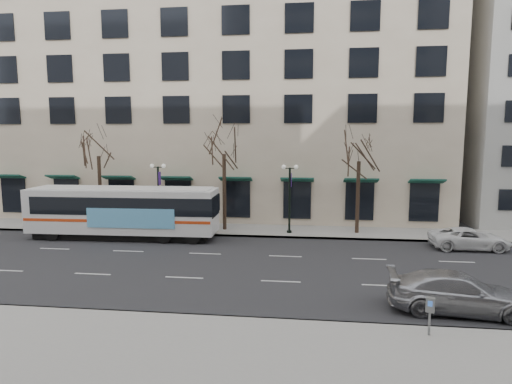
# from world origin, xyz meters

# --- Properties ---
(ground) EXTENTS (160.00, 160.00, 0.00)m
(ground) POSITION_xyz_m (0.00, 0.00, 0.00)
(ground) COLOR black
(ground) RESTS_ON ground
(sidewalk_far) EXTENTS (80.00, 4.00, 0.15)m
(sidewalk_far) POSITION_xyz_m (5.00, 9.00, 0.07)
(sidewalk_far) COLOR gray
(sidewalk_far) RESTS_ON ground
(building_hotel) EXTENTS (40.00, 20.00, 24.00)m
(building_hotel) POSITION_xyz_m (-2.00, 21.00, 12.00)
(building_hotel) COLOR #BDAA91
(building_hotel) RESTS_ON ground
(tree_far_left) EXTENTS (3.60, 3.60, 8.34)m
(tree_far_left) POSITION_xyz_m (-10.00, 8.80, 6.70)
(tree_far_left) COLOR black
(tree_far_left) RESTS_ON ground
(tree_far_mid) EXTENTS (3.60, 3.60, 8.55)m
(tree_far_mid) POSITION_xyz_m (0.00, 8.80, 6.91)
(tree_far_mid) COLOR black
(tree_far_mid) RESTS_ON ground
(tree_far_right) EXTENTS (3.60, 3.60, 8.06)m
(tree_far_right) POSITION_xyz_m (10.00, 8.80, 6.42)
(tree_far_right) COLOR black
(tree_far_right) RESTS_ON ground
(lamp_post_left) EXTENTS (1.22, 0.45, 5.21)m
(lamp_post_left) POSITION_xyz_m (-4.99, 8.20, 2.94)
(lamp_post_left) COLOR black
(lamp_post_left) RESTS_ON ground
(lamp_post_right) EXTENTS (1.22, 0.45, 5.21)m
(lamp_post_right) POSITION_xyz_m (5.01, 8.20, 2.94)
(lamp_post_right) COLOR black
(lamp_post_right) RESTS_ON ground
(city_bus) EXTENTS (13.54, 3.26, 3.65)m
(city_bus) POSITION_xyz_m (-6.70, 5.75, 2.00)
(city_bus) COLOR silver
(city_bus) RESTS_ON ground
(silver_car) EXTENTS (5.82, 2.76, 1.64)m
(silver_car) POSITION_xyz_m (12.53, -5.16, 0.82)
(silver_car) COLOR #A5A6AC
(silver_car) RESTS_ON ground
(white_pickup) EXTENTS (4.93, 2.31, 1.36)m
(white_pickup) POSITION_xyz_m (16.78, 5.47, 0.68)
(white_pickup) COLOR white
(white_pickup) RESTS_ON ground
(pay_station) EXTENTS (0.35, 0.29, 1.40)m
(pay_station) POSITION_xyz_m (10.67, -7.83, 1.16)
(pay_station) COLOR slate
(pay_station) RESTS_ON sidewalk_near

